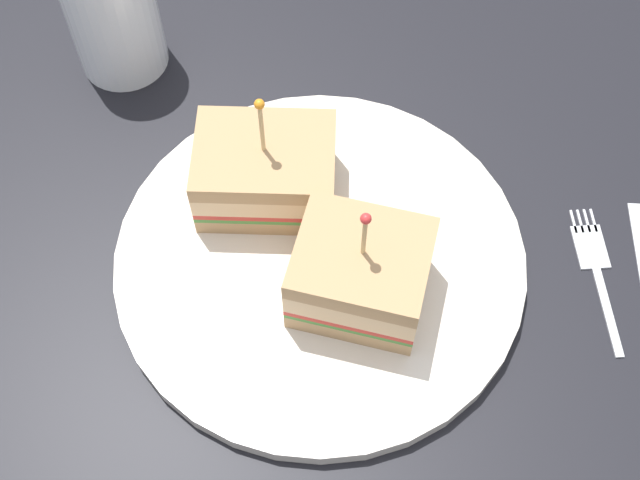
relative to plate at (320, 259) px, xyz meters
The scene contains 6 objects.
ground_plane 1.65cm from the plate, ahead, with size 104.55×104.55×2.00cm, color black.
plate is the anchor object (origin of this frame).
sandwich_half_front 7.33cm from the plate, 20.15° to the right, with size 12.18×11.37×10.42cm.
sandwich_half_back 5.43cm from the plate, 164.74° to the left, with size 10.58×9.85×10.07cm.
drink_glass 25.77cm from the plate, 16.51° to the right, with size 7.19×7.19×10.01cm.
fork 19.77cm from the plate, 146.52° to the right, with size 8.12×10.08×0.35cm.
Camera 1 is at (-16.07, 24.15, 52.57)cm, focal length 46.82 mm.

